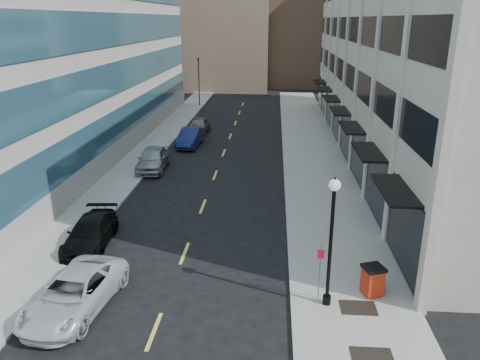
# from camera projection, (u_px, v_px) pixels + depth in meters

# --- Properties ---
(sidewalk_right) EXTENTS (5.00, 80.00, 0.15)m
(sidewalk_right) POSITION_uv_depth(u_px,v_px,m) (319.00, 177.00, 33.42)
(sidewalk_right) COLOR gray
(sidewalk_right) RESTS_ON ground
(sidewalk_left) EXTENTS (3.00, 80.00, 0.15)m
(sidewalk_left) POSITION_uv_depth(u_px,v_px,m) (127.00, 172.00, 34.38)
(sidewalk_left) COLOR gray
(sidewalk_left) RESTS_ON ground
(building_right) EXTENTS (15.30, 46.50, 18.25)m
(building_right) POSITION_uv_depth(u_px,v_px,m) (440.00, 43.00, 36.45)
(building_right) COLOR beige
(building_right) RESTS_ON ground
(building_left) EXTENTS (16.14, 46.00, 20.00)m
(building_left) POSITION_uv_depth(u_px,v_px,m) (31.00, 29.00, 38.39)
(building_left) COLOR beige
(building_left) RESTS_ON ground
(skyline_tan_far) EXTENTS (12.00, 14.00, 22.00)m
(skyline_tan_far) POSITION_uv_depth(u_px,v_px,m) (177.00, 17.00, 86.01)
(skyline_tan_far) COLOR #7C6551
(skyline_tan_far) RESTS_ON ground
(skyline_stone) EXTENTS (10.00, 14.00, 20.00)m
(skyline_stone) POSITION_uv_depth(u_px,v_px,m) (365.00, 24.00, 72.82)
(skyline_stone) COLOR beige
(skyline_stone) RESTS_ON ground
(grate_mid) EXTENTS (1.40, 1.00, 0.01)m
(grate_mid) POSITION_uv_depth(u_px,v_px,m) (372.00, 357.00, 15.47)
(grate_mid) COLOR black
(grate_mid) RESTS_ON sidewalk_right
(grate_far) EXTENTS (1.40, 1.00, 0.01)m
(grate_far) POSITION_uv_depth(u_px,v_px,m) (358.00, 308.00, 18.11)
(grate_far) COLOR black
(grate_far) RESTS_ON sidewalk_right
(road_centerline) EXTENTS (0.15, 68.20, 0.01)m
(road_centerline) POSITION_uv_depth(u_px,v_px,m) (210.00, 189.00, 31.13)
(road_centerline) COLOR #D8CC4C
(road_centerline) RESTS_ON ground
(traffic_signal) EXTENTS (0.66, 0.66, 6.98)m
(traffic_signal) POSITION_uv_depth(u_px,v_px,m) (198.00, 61.00, 58.87)
(traffic_signal) COLOR black
(traffic_signal) RESTS_ON ground
(car_white_van) EXTENTS (3.12, 5.58, 1.47)m
(car_white_van) POSITION_uv_depth(u_px,v_px,m) (74.00, 293.00, 18.03)
(car_white_van) COLOR silver
(car_white_van) RESTS_ON ground
(car_black_pickup) EXTENTS (2.28, 4.90, 1.38)m
(car_black_pickup) POSITION_uv_depth(u_px,v_px,m) (90.00, 233.00, 23.22)
(car_black_pickup) COLOR black
(car_black_pickup) RESTS_ON ground
(car_silver_sedan) EXTENTS (2.23, 5.03, 1.68)m
(car_silver_sedan) POSITION_uv_depth(u_px,v_px,m) (153.00, 159.00, 34.96)
(car_silver_sedan) COLOR #999DA2
(car_silver_sedan) RESTS_ON ground
(car_blue_sedan) EXTENTS (2.00, 4.84, 1.56)m
(car_blue_sedan) POSITION_uv_depth(u_px,v_px,m) (190.00, 138.00, 41.47)
(car_blue_sedan) COLOR navy
(car_blue_sedan) RESTS_ON ground
(car_grey_sedan) EXTENTS (1.94, 4.56, 1.54)m
(car_grey_sedan) POSITION_uv_depth(u_px,v_px,m) (199.00, 126.00, 46.15)
(car_grey_sedan) COLOR slate
(car_grey_sedan) RESTS_ON ground
(trash_bin) EXTENTS (1.01, 1.01, 1.28)m
(trash_bin) POSITION_uv_depth(u_px,v_px,m) (373.00, 279.00, 18.77)
(trash_bin) COLOR #B1250B
(trash_bin) RESTS_ON sidewalk_right
(lamppost) EXTENTS (0.44, 0.44, 5.29)m
(lamppost) POSITION_uv_depth(u_px,v_px,m) (331.00, 232.00, 17.37)
(lamppost) COLOR black
(lamppost) RESTS_ON sidewalk_right
(sign_post) EXTENTS (0.27, 0.08, 2.34)m
(sign_post) POSITION_uv_depth(u_px,v_px,m) (320.00, 265.00, 18.23)
(sign_post) COLOR slate
(sign_post) RESTS_ON sidewalk_right
(urn_planter) EXTENTS (0.52, 0.52, 0.72)m
(urn_planter) POSITION_uv_depth(u_px,v_px,m) (377.00, 277.00, 19.46)
(urn_planter) COLOR black
(urn_planter) RESTS_ON sidewalk_right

